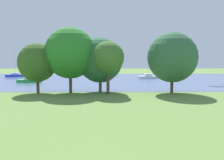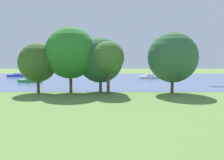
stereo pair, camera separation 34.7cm
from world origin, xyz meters
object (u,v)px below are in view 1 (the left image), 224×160
at_px(tree_west_near, 100,60).
at_px(sailboat_blue, 15,75).
at_px(sailboat_white, 148,77).
at_px(sailboat_green, 29,80).
at_px(tree_east_near, 108,57).
at_px(tree_mid_shore, 172,57).
at_px(tree_west_far, 37,63).
at_px(tree_east_far, 70,53).

bearing_deg(tree_west_near, sailboat_blue, 128.43).
bearing_deg(sailboat_blue, sailboat_white, -9.38).
relative_size(sailboat_blue, tree_west_near, 0.96).
distance_m(sailboat_green, tree_east_near, 23.46).
distance_m(tree_west_near, tree_mid_shore, 10.50).
height_order(tree_west_far, tree_mid_shore, tree_mid_shore).
bearing_deg(sailboat_white, tree_west_near, -114.39).
xyz_separation_m(sailboat_blue, tree_mid_shore, (33.28, -30.15, 4.70)).
xyz_separation_m(sailboat_white, tree_west_near, (-10.57, -23.31, 4.27)).
distance_m(tree_west_far, tree_mid_shore, 19.44).
height_order(sailboat_blue, tree_west_far, sailboat_blue).
relative_size(tree_west_far, tree_west_near, 0.90).
xyz_separation_m(sailboat_green, tree_west_far, (5.86, -15.34, 3.98)).
xyz_separation_m(tree_west_far, tree_east_far, (4.72, 0.15, 1.37)).
xyz_separation_m(sailboat_blue, tree_west_far, (13.86, -29.85, 3.95)).
distance_m(tree_west_near, tree_east_near, 2.46).
bearing_deg(tree_mid_shore, tree_east_far, 178.25).
xyz_separation_m(sailboat_green, tree_mid_shore, (25.28, -15.65, 4.72)).
bearing_deg(sailboat_white, sailboat_blue, 170.62).
relative_size(tree_west_far, tree_east_near, 0.97).
distance_m(sailboat_green, tree_west_far, 16.90).
distance_m(sailboat_blue, tree_west_near, 37.05).
relative_size(tree_west_far, tree_east_far, 0.76).
distance_m(sailboat_blue, tree_east_far, 35.44).
bearing_deg(sailboat_white, tree_east_near, -110.28).
distance_m(sailboat_green, tree_east_far, 19.27).
distance_m(tree_west_far, tree_east_far, 4.92).
bearing_deg(sailboat_blue, sailboat_green, -61.13).
bearing_deg(tree_west_far, sailboat_blue, 114.90).
bearing_deg(tree_west_near, tree_east_near, -61.07).
height_order(sailboat_blue, tree_mid_shore, tree_mid_shore).
height_order(sailboat_blue, tree_east_near, sailboat_blue).
xyz_separation_m(sailboat_blue, tree_east_far, (18.58, -29.70, 5.33)).
distance_m(sailboat_blue, tree_mid_shore, 45.15).
relative_size(tree_west_near, tree_east_near, 1.08).
bearing_deg(tree_mid_shore, sailboat_blue, 137.82).
relative_size(sailboat_green, tree_mid_shore, 0.64).
height_order(sailboat_green, tree_east_far, tree_east_far).
bearing_deg(tree_east_near, sailboat_blue, 127.84).
xyz_separation_m(tree_west_near, tree_mid_shore, (10.41, -1.32, 0.44)).
bearing_deg(tree_east_near, tree_mid_shore, 4.95).
height_order(sailboat_blue, sailboat_green, sailboat_blue).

